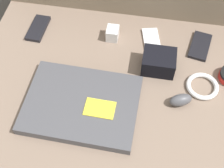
{
  "coord_description": "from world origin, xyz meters",
  "views": [
    {
      "loc": [
        0.09,
        -0.54,
        0.97
      ],
      "look_at": [
        0.0,
        0.0,
        0.16
      ],
      "focal_mm": 50.0,
      "sensor_mm": 36.0,
      "label": 1
    }
  ],
  "objects": [
    {
      "name": "ground_plane",
      "position": [
        0.0,
        0.0,
        0.0
      ],
      "size": [
        8.0,
        8.0,
        0.0
      ],
      "primitive_type": "plane",
      "color": "#4C4742"
    },
    {
      "name": "charger_brick",
      "position": [
        -0.03,
        0.21,
        0.16
      ],
      "size": [
        0.04,
        0.05,
        0.04
      ],
      "color": "silver",
      "rests_on": "couch_seat"
    },
    {
      "name": "phone_small",
      "position": [
        -0.31,
        0.21,
        0.14
      ],
      "size": [
        0.06,
        0.13,
        0.01
      ],
      "rotation": [
        0.0,
        0.0,
        -0.05
      ],
      "color": "black",
      "rests_on": "couch_seat"
    },
    {
      "name": "cable_coil",
      "position": [
        0.28,
        0.05,
        0.14
      ],
      "size": [
        0.1,
        0.1,
        0.01
      ],
      "color": "white",
      "rests_on": "couch_seat"
    },
    {
      "name": "phone_black",
      "position": [
        0.1,
        0.22,
        0.14
      ],
      "size": [
        0.08,
        0.12,
        0.01
      ],
      "rotation": [
        0.0,
        0.0,
        0.24
      ],
      "color": "silver",
      "rests_on": "couch_seat"
    },
    {
      "name": "phone_silver",
      "position": [
        0.27,
        0.22,
        0.14
      ],
      "size": [
        0.08,
        0.13,
        0.01
      ],
      "rotation": [
        0.0,
        0.0,
        -0.19
      ],
      "color": "black",
      "rests_on": "couch_seat"
    },
    {
      "name": "couch_seat",
      "position": [
        0.0,
        0.0,
        0.07
      ],
      "size": [
        0.92,
        0.68,
        0.14
      ],
      "color": "#7A6656",
      "rests_on": "ground_plane"
    },
    {
      "name": "computer_mouse",
      "position": [
        0.22,
        -0.02,
        0.16
      ],
      "size": [
        0.08,
        0.06,
        0.04
      ],
      "rotation": [
        0.0,
        0.0,
        0.4
      ],
      "color": "#4C4C51",
      "rests_on": "couch_seat"
    },
    {
      "name": "camera_pouch",
      "position": [
        0.14,
        0.1,
        0.17
      ],
      "size": [
        0.11,
        0.09,
        0.06
      ],
      "color": "black",
      "rests_on": "couch_seat"
    },
    {
      "name": "laptop",
      "position": [
        -0.08,
        -0.08,
        0.15
      ],
      "size": [
        0.34,
        0.26,
        0.03
      ],
      "rotation": [
        0.0,
        0.0,
        -0.02
      ],
      "color": "#47474C",
      "rests_on": "couch_seat"
    }
  ]
}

